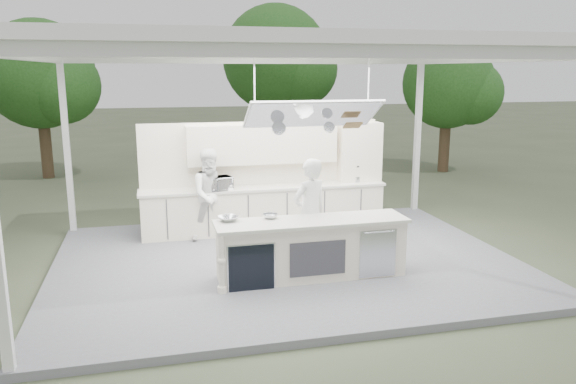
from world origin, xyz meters
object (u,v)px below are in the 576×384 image
object	(u,v)px
demo_island	(310,249)
back_counter	(265,208)
head_chef	(310,213)
sous_chef	(212,195)

from	to	relation	value
demo_island	back_counter	world-z (taller)	same
demo_island	head_chef	size ratio (longest dim) A/B	1.67
back_counter	sous_chef	bearing A→B (deg)	-162.61
demo_island	back_counter	bearing A→B (deg)	93.63
back_counter	head_chef	distance (m)	2.35
back_counter	head_chef	world-z (taller)	head_chef
demo_island	back_counter	distance (m)	2.82
demo_island	sous_chef	world-z (taller)	sous_chef
sous_chef	head_chef	bearing A→B (deg)	-63.41
back_counter	sous_chef	world-z (taller)	sous_chef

